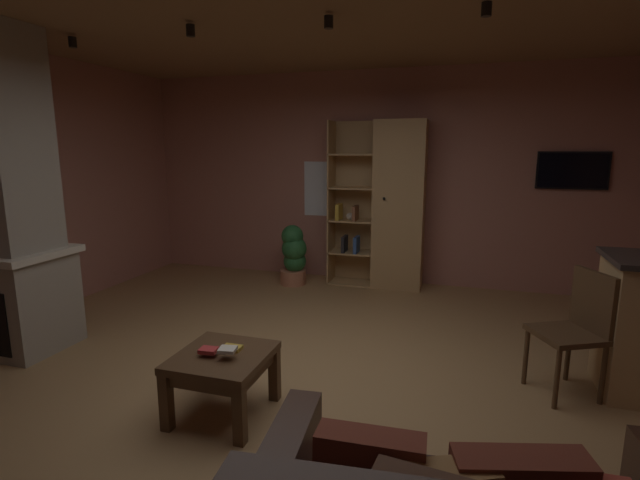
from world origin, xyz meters
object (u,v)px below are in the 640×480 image
Objects in this scene: potted_floor_plant at (294,255)px; wall_mounted_tv at (572,170)px; stone_fireplace at (3,211)px; coffee_table at (223,366)px; table_book_0 at (232,348)px; table_book_1 at (208,350)px; bookshelf_cabinet at (392,207)px; table_book_2 at (228,350)px; dining_chair at (577,325)px.

potted_floor_plant is 1.03× the size of wall_mounted_tv.
coffee_table is at bearing -10.81° from stone_fireplace.
stone_fireplace is 3.57× the size of wall_mounted_tv.
table_book_0 is 0.17m from table_book_1.
wall_mounted_tv is (2.74, 3.63, 1.05)m from table_book_1.
bookshelf_cabinet reaches higher than potted_floor_plant.
coffee_table is (-0.61, -3.36, -0.70)m from bookshelf_cabinet.
dining_chair reaches higher than table_book_2.
table_book_1 is at bearing -155.86° from dining_chair.
dining_chair is (2.28, 0.93, 0.08)m from table_book_0.
table_book_1 is 4.67m from wall_mounted_tv.
dining_chair is at bearing -35.04° from potted_floor_plant.
table_book_0 is at bearing 52.95° from table_book_1.
stone_fireplace is 21.51× the size of table_book_0.
table_book_1 is 3.18m from potted_floor_plant.
stone_fireplace reaches higher than table_book_2.
coffee_table is 0.18m from table_book_2.
table_book_0 is (2.35, -0.37, -0.80)m from stone_fireplace.
wall_mounted_tv is (2.67, 3.57, 1.18)m from coffee_table.
bookshelf_cabinet is at bearing 80.00° from table_book_0.
stone_fireplace is at bearing -147.91° from wall_mounted_tv.
table_book_2 is (0.14, -0.00, 0.02)m from table_book_1.
table_book_2 is 0.12× the size of dining_chair.
potted_floor_plant is at bearing -171.36° from wall_mounted_tv.
wall_mounted_tv is at bearing 52.95° from table_book_0.
stone_fireplace is at bearing -135.12° from bookshelf_cabinet.
wall_mounted_tv reaches higher than table_book_1.
stone_fireplace is 4.14m from bookshelf_cabinet.
potted_floor_plant is at bearing 144.96° from dining_chair.
table_book_1 is at bearing -12.54° from stone_fireplace.
bookshelf_cabinet is 2.13m from wall_mounted_tv.
table_book_0 is 0.15m from table_book_2.
bookshelf_cabinet is at bearing 81.05° from table_book_2.
stone_fireplace is 3.01× the size of dining_chair.
bookshelf_cabinet is at bearing 78.75° from table_book_1.
wall_mounted_tv reaches higher than dining_chair.
dining_chair is at bearing -97.95° from wall_mounted_tv.
bookshelf_cabinet is 2.95m from dining_chair.
table_book_0 is (-0.58, -3.29, -0.60)m from bookshelf_cabinet.
potted_floor_plant is (-0.66, 3.00, -0.05)m from table_book_0.
wall_mounted_tv is (2.06, 0.21, 0.47)m from bookshelf_cabinet.
bookshelf_cabinet is 3.39m from table_book_0.
table_book_2 reaches higher than table_book_1.
table_book_0 is (0.03, 0.08, 0.10)m from coffee_table.
table_book_0 is 4.51m from wall_mounted_tv.
table_book_0 is at bearing -77.61° from potted_floor_plant.
wall_mounted_tv is at bearing 32.09° from stone_fireplace.
table_book_0 is 1.18× the size of table_book_2.
bookshelf_cabinet is at bearing 44.88° from stone_fireplace.
table_book_2 is (0.07, -0.06, 0.15)m from coffee_table.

